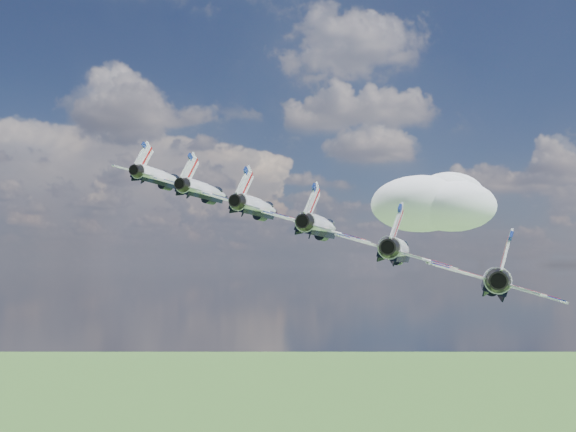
{
  "coord_description": "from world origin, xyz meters",
  "views": [
    {
      "loc": [
        -8.49,
        -75.07,
        134.59
      ],
      "look_at": [
        -5.61,
        2.12,
        140.55
      ],
      "focal_mm": 40.0,
      "sensor_mm": 36.0,
      "label": 1
    }
  ],
  "objects_px": {
    "jet_1": "(206,191)",
    "jet_5": "(495,279)",
    "jet_4": "(398,249)",
    "jet_3": "(321,226)",
    "jet_2": "(258,207)",
    "jet_0": "(162,178)"
  },
  "relations": [
    {
      "from": "jet_0",
      "to": "jet_1",
      "type": "height_order",
      "value": "jet_0"
    },
    {
      "from": "jet_2",
      "to": "jet_1",
      "type": "bearing_deg",
      "value": 152.12
    },
    {
      "from": "jet_2",
      "to": "jet_3",
      "type": "xyz_separation_m",
      "value": [
        7.31,
        -7.62,
        -2.88
      ]
    },
    {
      "from": "jet_2",
      "to": "jet_4",
      "type": "bearing_deg",
      "value": -27.88
    },
    {
      "from": "jet_2",
      "to": "jet_3",
      "type": "relative_size",
      "value": 1.0
    },
    {
      "from": "jet_2",
      "to": "jet_5",
      "type": "height_order",
      "value": "jet_2"
    },
    {
      "from": "jet_4",
      "to": "jet_5",
      "type": "bearing_deg",
      "value": -27.88
    },
    {
      "from": "jet_1",
      "to": "jet_3",
      "type": "bearing_deg",
      "value": -27.88
    },
    {
      "from": "jet_0",
      "to": "jet_1",
      "type": "distance_m",
      "value": 10.94
    },
    {
      "from": "jet_0",
      "to": "jet_1",
      "type": "xyz_separation_m",
      "value": [
        7.31,
        -7.62,
        -2.88
      ]
    },
    {
      "from": "jet_4",
      "to": "jet_3",
      "type": "bearing_deg",
      "value": 152.12
    },
    {
      "from": "jet_2",
      "to": "jet_4",
      "type": "relative_size",
      "value": 1.0
    },
    {
      "from": "jet_2",
      "to": "jet_4",
      "type": "distance_m",
      "value": 21.88
    },
    {
      "from": "jet_3",
      "to": "jet_5",
      "type": "bearing_deg",
      "value": -27.88
    },
    {
      "from": "jet_2",
      "to": "jet_0",
      "type": "bearing_deg",
      "value": 152.12
    },
    {
      "from": "jet_4",
      "to": "jet_5",
      "type": "xyz_separation_m",
      "value": [
        7.31,
        -7.62,
        -2.88
      ]
    },
    {
      "from": "jet_3",
      "to": "jet_1",
      "type": "bearing_deg",
      "value": 152.12
    },
    {
      "from": "jet_5",
      "to": "jet_0",
      "type": "bearing_deg",
      "value": 152.12
    },
    {
      "from": "jet_1",
      "to": "jet_2",
      "type": "bearing_deg",
      "value": -27.88
    },
    {
      "from": "jet_3",
      "to": "jet_5",
      "type": "distance_m",
      "value": 21.88
    },
    {
      "from": "jet_4",
      "to": "jet_1",
      "type": "bearing_deg",
      "value": 152.12
    },
    {
      "from": "jet_1",
      "to": "jet_5",
      "type": "distance_m",
      "value": 43.77
    }
  ]
}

